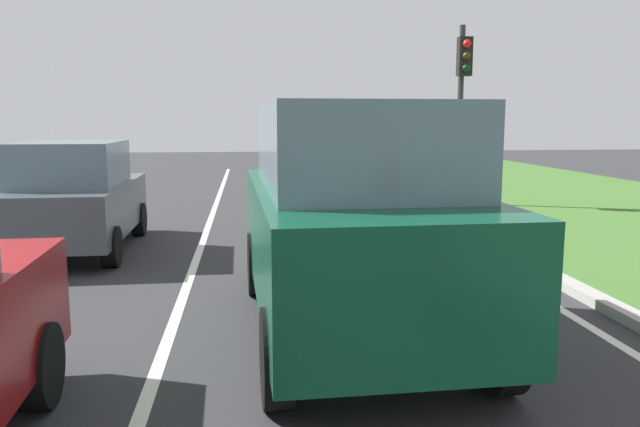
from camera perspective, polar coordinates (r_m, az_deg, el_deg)
ground_plane at (r=10.98m, az=-7.05°, el=-2.63°), size 60.00×60.00×0.00m
lane_line_center at (r=11.01m, az=-10.70°, el=-2.67°), size 0.12×32.00×0.01m
lane_line_right_edge at (r=11.52m, az=11.16°, el=-2.18°), size 0.12×32.00×0.01m
curb_right at (r=11.67m, az=13.51°, el=-1.83°), size 0.24×48.00×0.12m
car_suv_ahead at (r=6.11m, az=3.05°, el=-0.51°), size 2.08×4.56×2.28m
car_hatchback_far at (r=10.76m, az=-21.39°, el=1.37°), size 1.77×3.72×1.78m
traffic_light_near_right at (r=15.53m, az=12.87°, el=11.28°), size 0.32×0.50×4.32m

